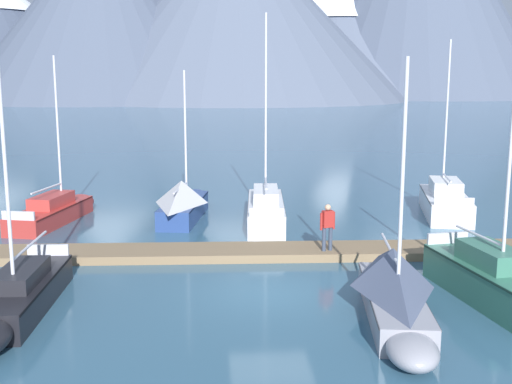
# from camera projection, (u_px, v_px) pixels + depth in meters

# --- Properties ---
(ground_plane) EXTENTS (700.00, 700.00, 0.00)m
(ground_plane) POSITION_uv_depth(u_px,v_px,m) (271.00, 293.00, 19.13)
(ground_plane) COLOR #335B75
(mountain_central_massif) EXTENTS (72.42, 72.42, 43.84)m
(mountain_central_massif) POSITION_uv_depth(u_px,v_px,m) (101.00, 10.00, 160.35)
(mountain_central_massif) COLOR #4C566B
(mountain_central_massif) RESTS_ON ground
(mountain_shoulder_ridge) EXTENTS (90.85, 90.85, 46.32)m
(mountain_shoulder_ridge) POSITION_uv_depth(u_px,v_px,m) (234.00, 8.00, 165.92)
(mountain_shoulder_ridge) COLOR slate
(mountain_shoulder_ridge) RESTS_ON ground
(mountain_east_summit) EXTENTS (84.12, 84.12, 39.75)m
(mountain_east_summit) POSITION_uv_depth(u_px,v_px,m) (337.00, 28.00, 194.05)
(mountain_east_summit) COLOR slate
(mountain_east_summit) RESTS_ON ground
(dock) EXTENTS (22.16, 2.72, 0.30)m
(dock) POSITION_uv_depth(u_px,v_px,m) (260.00, 252.00, 23.03)
(dock) COLOR #846B4C
(dock) RESTS_ON ground
(sailboat_nearest_berth) EXTENTS (2.92, 6.61, 7.32)m
(sailboat_nearest_berth) POSITION_uv_depth(u_px,v_px,m) (55.00, 210.00, 28.45)
(sailboat_nearest_berth) COLOR #B2332D
(sailboat_nearest_berth) RESTS_ON ground
(sailboat_second_berth) EXTENTS (1.63, 6.66, 7.38)m
(sailboat_second_berth) POSITION_uv_depth(u_px,v_px,m) (17.00, 298.00, 17.22)
(sailboat_second_berth) COLOR black
(sailboat_second_berth) RESTS_ON ground
(sailboat_mid_dock_port) EXTENTS (2.44, 6.63, 6.69)m
(sailboat_mid_dock_port) POSITION_uv_depth(u_px,v_px,m) (184.00, 200.00, 29.02)
(sailboat_mid_dock_port) COLOR navy
(sailboat_mid_dock_port) RESTS_ON ground
(sailboat_mid_dock_starboard) EXTENTS (2.04, 7.22, 9.14)m
(sailboat_mid_dock_starboard) POSITION_uv_depth(u_px,v_px,m) (266.00, 207.00, 28.45)
(sailboat_mid_dock_starboard) COLOR silver
(sailboat_mid_dock_starboard) RESTS_ON ground
(sailboat_far_berth) EXTENTS (2.31, 6.67, 6.93)m
(sailboat_far_berth) POSITION_uv_depth(u_px,v_px,m) (395.00, 288.00, 17.03)
(sailboat_far_berth) COLOR #93939E
(sailboat_far_berth) RESTS_ON ground
(sailboat_outer_slip) EXTENTS (2.28, 6.13, 7.09)m
(sailboat_outer_slip) POSITION_uv_depth(u_px,v_px,m) (497.00, 283.00, 18.05)
(sailboat_outer_slip) COLOR #336B56
(sailboat_outer_slip) RESTS_ON ground
(sailboat_end_of_dock) EXTENTS (3.11, 6.47, 8.10)m
(sailboat_end_of_dock) POSITION_uv_depth(u_px,v_px,m) (444.00, 200.00, 29.94)
(sailboat_end_of_dock) COLOR white
(sailboat_end_of_dock) RESTS_ON ground
(person_on_dock) EXTENTS (0.57, 0.33, 1.69)m
(person_on_dock) POSITION_uv_depth(u_px,v_px,m) (327.00, 224.00, 22.49)
(person_on_dock) COLOR #384256
(person_on_dock) RESTS_ON dock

